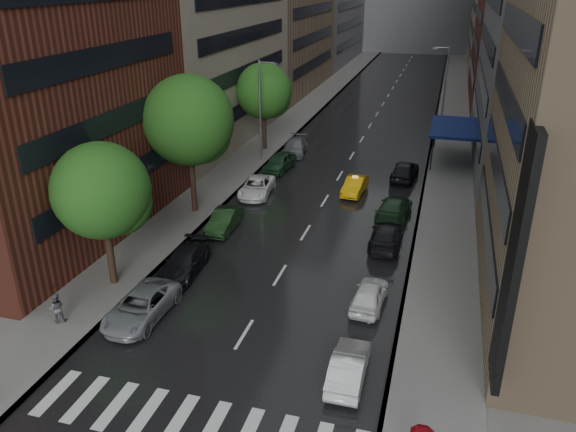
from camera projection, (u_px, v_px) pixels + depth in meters
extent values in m
plane|color=gray|center=(211.00, 388.00, 23.48)|extent=(220.00, 220.00, 0.00)
cube|color=black|center=(375.00, 118.00, 67.61)|extent=(14.00, 140.00, 0.01)
cube|color=gray|center=(303.00, 112.00, 69.85)|extent=(4.00, 140.00, 0.15)
cube|color=gray|center=(452.00, 122.00, 65.32)|extent=(4.00, 140.00, 0.15)
cube|color=silver|center=(56.00, 392.00, 23.24)|extent=(0.55, 2.80, 0.01)
cube|color=silver|center=(85.00, 399.00, 22.89)|extent=(0.55, 2.80, 0.01)
cube|color=silver|center=(116.00, 405.00, 22.54)|extent=(0.55, 2.80, 0.01)
cube|color=silver|center=(147.00, 412.00, 22.19)|extent=(0.55, 2.80, 0.01)
cube|color=silver|center=(179.00, 419.00, 21.83)|extent=(0.55, 2.80, 0.01)
cube|color=silver|center=(213.00, 427.00, 21.48)|extent=(0.55, 2.80, 0.01)
cube|color=maroon|center=(42.00, 29.00, 32.68)|extent=(8.00, 20.00, 26.00)
cube|color=#937A5B|center=(287.00, 12.00, 79.37)|extent=(8.00, 28.00, 22.00)
cube|color=slate|center=(541.00, 25.00, 46.72)|extent=(8.00, 28.00, 24.00)
cube|color=black|center=(514.00, 264.00, 19.87)|extent=(0.30, 2.20, 10.00)
cylinder|color=#382619|center=(110.00, 248.00, 30.47)|extent=(0.40, 0.40, 4.48)
sphere|color=#1E5116|center=(101.00, 191.00, 29.13)|extent=(5.13, 5.13, 5.13)
cylinder|color=#382619|center=(193.00, 177.00, 39.75)|extent=(0.40, 0.40, 5.44)
sphere|color=#1E5116|center=(189.00, 120.00, 38.14)|extent=(6.21, 6.21, 6.21)
cylinder|color=#382619|center=(264.00, 127.00, 54.36)|extent=(0.40, 0.40, 4.63)
sphere|color=#1E5116|center=(264.00, 91.00, 52.98)|extent=(5.29, 5.29, 5.29)
imported|color=#F4B00C|center=(355.00, 186.00, 44.08)|extent=(1.67, 4.07, 1.31)
imported|color=gray|center=(141.00, 306.00, 28.02)|extent=(2.38, 5.04, 1.39)
imported|color=black|center=(184.00, 262.00, 32.34)|extent=(2.21, 4.87, 1.38)
imported|color=#173317|center=(224.00, 220.00, 37.80)|extent=(1.59, 4.23, 1.38)
imported|color=white|center=(257.00, 187.00, 43.78)|extent=(2.65, 5.00, 1.34)
imported|color=#1C3F27|center=(279.00, 162.00, 49.17)|extent=(2.30, 4.74, 1.56)
imported|color=slate|center=(295.00, 146.00, 53.85)|extent=(2.51, 5.12, 1.43)
imported|color=silver|center=(349.00, 366.00, 23.78)|extent=(1.45, 4.05, 1.33)
imported|color=white|center=(369.00, 295.00, 29.09)|extent=(1.79, 3.98, 1.33)
imported|color=black|center=(386.00, 236.00, 35.54)|extent=(2.03, 4.85, 1.40)
imported|color=#19381E|center=(394.00, 208.00, 39.61)|extent=(2.43, 5.19, 1.46)
imported|color=black|center=(405.00, 170.00, 47.07)|extent=(2.33, 4.85, 1.60)
imported|color=#57595D|center=(57.00, 308.00, 27.44)|extent=(0.96, 0.92, 1.56)
imported|color=black|center=(54.00, 293.00, 27.09)|extent=(0.96, 0.98, 0.88)
cylinder|color=gray|center=(260.00, 112.00, 50.07)|extent=(0.18, 0.18, 9.00)
cube|color=gray|center=(275.00, 64.00, 48.05)|extent=(0.50, 0.22, 0.16)
cylinder|color=gray|center=(445.00, 90.00, 59.39)|extent=(0.18, 0.18, 9.00)
cube|color=gray|center=(435.00, 48.00, 58.08)|extent=(0.50, 0.22, 0.16)
cube|color=navy|center=(453.00, 127.00, 50.86)|extent=(4.00, 8.00, 0.25)
cylinder|color=black|center=(432.00, 154.00, 48.50)|extent=(0.12, 0.12, 3.00)
cylinder|color=black|center=(435.00, 132.00, 55.21)|extent=(0.12, 0.12, 3.00)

